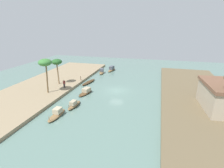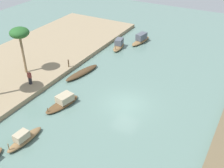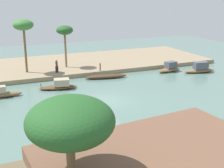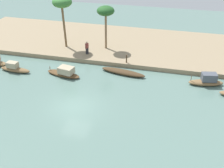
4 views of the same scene
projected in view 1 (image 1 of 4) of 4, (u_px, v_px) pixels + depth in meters
river_water at (116, 91)px, 34.96m from camera, size 70.38×70.38×0.00m
riverbank_left at (51, 83)px, 38.55m from camera, size 40.57×12.58×0.51m
riverbank_right at (198, 97)px, 31.21m from camera, size 40.57×12.58×0.51m
sampan_midstream at (57, 114)px, 25.03m from camera, size 4.00×1.18×1.17m
sampan_near_left_bank at (86, 92)px, 33.27m from camera, size 4.10×1.98×1.07m
sampan_with_tall_canopy at (102, 72)px, 47.14m from camera, size 3.62×1.77×1.29m
sampan_foreground at (89, 82)px, 39.29m from camera, size 5.14×1.89×0.47m
sampan_upstream_small at (112, 69)px, 49.66m from camera, size 4.35×1.70×1.36m
sampan_downstream_large at (74, 105)px, 27.92m from camera, size 3.63×1.07×1.11m
person_on_near_bank at (64, 84)px, 35.07m from camera, size 0.41×0.47×1.55m
mooring_post at (81, 78)px, 39.50m from camera, size 0.14×0.14×0.95m
palm_tree_left_near at (57, 62)px, 35.98m from camera, size 2.11×2.11×5.31m
palm_tree_left_far at (45, 63)px, 30.83m from camera, size 2.35×2.35×6.31m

